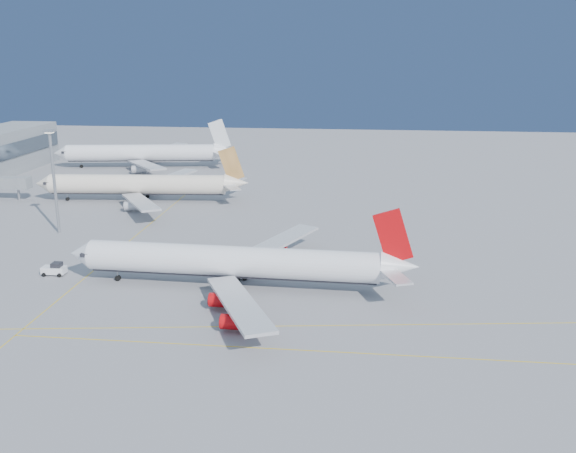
% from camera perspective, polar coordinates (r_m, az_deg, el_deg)
% --- Properties ---
extents(ground, '(500.00, 500.00, 0.00)m').
position_cam_1_polar(ground, '(108.74, -0.40, -7.54)').
color(ground, slate).
rests_on(ground, ground).
extents(taxiway_lines, '(118.86, 140.00, 0.02)m').
position_cam_1_polar(taxiway_lines, '(117.02, -7.23, -5.94)').
color(taxiway_lines, gold).
rests_on(taxiway_lines, ground).
extents(airliner_virgin, '(65.41, 58.80, 16.15)m').
position_cam_1_polar(airliner_virgin, '(117.79, -4.38, -3.19)').
color(airliner_virgin, white).
rests_on(airliner_virgin, ground).
extents(airliner_etihad, '(61.76, 56.88, 16.11)m').
position_cam_1_polar(airliner_etihad, '(188.57, -12.83, 3.65)').
color(airliner_etihad, beige).
rests_on(airliner_etihad, ground).
extents(airliner_third, '(66.23, 60.54, 17.78)m').
position_cam_1_polar(airliner_third, '(242.62, -12.60, 6.39)').
color(airliner_third, white).
rests_on(airliner_third, ground).
extents(pushback_tug, '(4.52, 2.82, 2.52)m').
position_cam_1_polar(pushback_tug, '(133.03, -20.05, -3.58)').
color(pushback_tug, white).
rests_on(pushback_tug, ground).
extents(light_mast, '(2.13, 2.13, 24.61)m').
position_cam_1_polar(light_mast, '(159.53, -20.13, 4.47)').
color(light_mast, gray).
rests_on(light_mast, ground).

